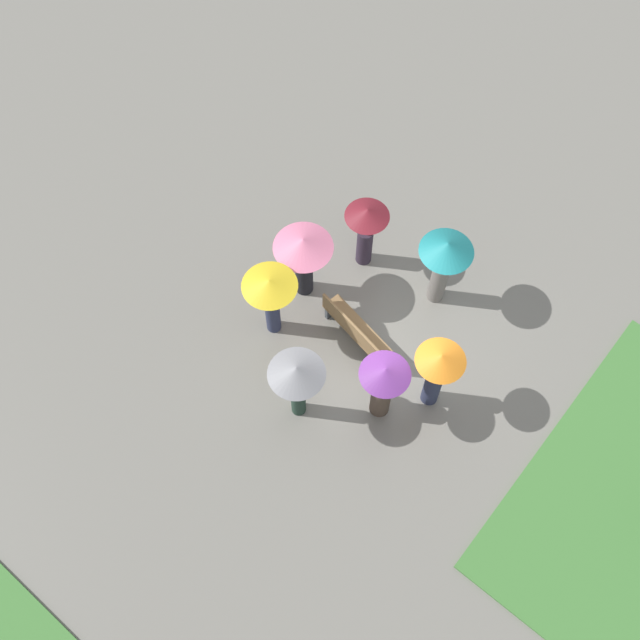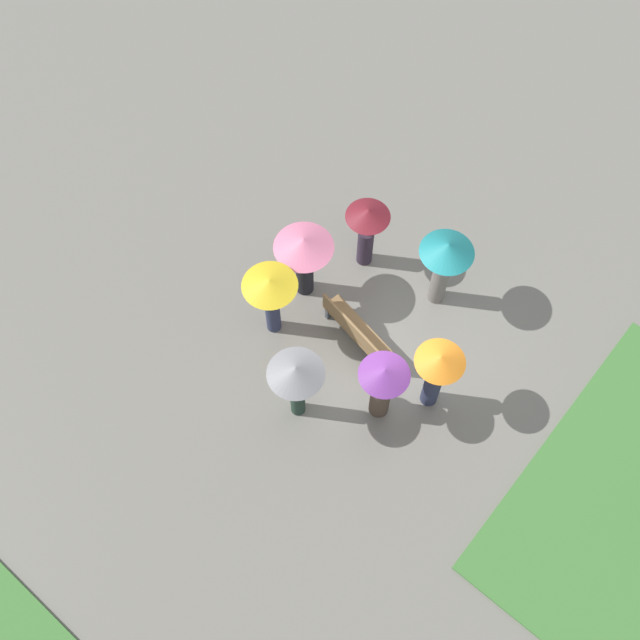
% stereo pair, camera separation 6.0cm
% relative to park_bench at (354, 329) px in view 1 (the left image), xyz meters
% --- Properties ---
extents(ground_plane, '(90.00, 90.00, 0.00)m').
position_rel_park_bench_xyz_m(ground_plane, '(-0.73, -0.39, -0.47)').
color(ground_plane, slate).
extents(park_bench, '(1.73, 0.73, 0.90)m').
position_rel_park_bench_xyz_m(park_bench, '(0.00, 0.00, 0.00)').
color(park_bench, brown).
rests_on(park_bench, ground_plane).
extents(crowd_person_yellow, '(1.08, 1.08, 1.88)m').
position_rel_park_bench_xyz_m(crowd_person_yellow, '(1.46, 0.81, 0.94)').
color(crowd_person_yellow, '#282D47').
rests_on(crowd_person_yellow, ground_plane).
extents(crowd_person_orange, '(0.94, 0.94, 1.96)m').
position_rel_park_bench_xyz_m(crowd_person_orange, '(-1.94, 0.06, 0.84)').
color(crowd_person_orange, '#282D47').
rests_on(crowd_person_orange, ground_plane).
extents(crowd_person_grey, '(1.06, 1.06, 1.98)m').
position_rel_park_bench_xyz_m(crowd_person_grey, '(-0.11, 1.88, 1.07)').
color(crowd_person_grey, '#1E3328').
rests_on(crowd_person_grey, ground_plane).
extents(crowd_person_pink, '(1.20, 1.20, 1.88)m').
position_rel_park_bench_xyz_m(crowd_person_pink, '(1.56, -0.29, 0.95)').
color(crowd_person_pink, black).
rests_on(crowd_person_pink, ground_plane).
extents(crowd_person_teal, '(1.08, 1.08, 2.03)m').
position_rel_park_bench_xyz_m(crowd_person_teal, '(-0.69, -1.90, 1.02)').
color(crowd_person_teal, slate).
rests_on(crowd_person_teal, ground_plane).
extents(crowd_person_maroon, '(0.91, 0.91, 1.83)m').
position_rel_park_bench_xyz_m(crowd_person_maroon, '(1.05, -1.66, 0.78)').
color(crowd_person_maroon, '#2D2333').
rests_on(crowd_person_maroon, ground_plane).
extents(crowd_person_purple, '(0.95, 0.95, 1.88)m').
position_rel_park_bench_xyz_m(crowd_person_purple, '(-1.31, 0.86, 0.75)').
color(crowd_person_purple, '#47382D').
rests_on(crowd_person_purple, ground_plane).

